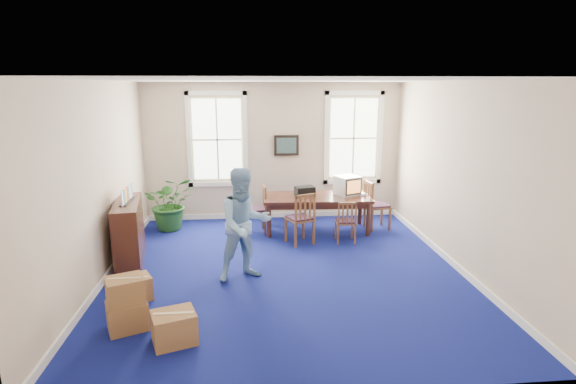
{
  "coord_description": "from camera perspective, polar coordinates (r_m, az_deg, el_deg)",
  "views": [
    {
      "loc": [
        -0.61,
        -7.23,
        3.13
      ],
      "look_at": [
        0.1,
        0.6,
        1.25
      ],
      "focal_mm": 28.0,
      "sensor_mm": 36.0,
      "label": 1
    }
  ],
  "objects": [
    {
      "name": "floor",
      "position": [
        7.9,
        -0.33,
        -9.89
      ],
      "size": [
        6.5,
        6.5,
        0.0
      ],
      "primitive_type": "plane",
      "color": "navy",
      "rests_on": "ground"
    },
    {
      "name": "ceiling",
      "position": [
        7.25,
        -0.37,
        14.01
      ],
      "size": [
        6.5,
        6.5,
        0.0
      ],
      "primitive_type": "plane",
      "rotation": [
        3.14,
        0.0,
        0.0
      ],
      "color": "white",
      "rests_on": "ground"
    },
    {
      "name": "wall_back",
      "position": [
        10.6,
        -1.85,
        5.14
      ],
      "size": [
        6.5,
        0.0,
        6.5
      ],
      "primitive_type": "plane",
      "rotation": [
        1.57,
        0.0,
        0.0
      ],
      "color": "#C4AF97",
      "rests_on": "ground"
    },
    {
      "name": "wall_front",
      "position": [
        4.3,
        3.36,
        -7.37
      ],
      "size": [
        6.5,
        0.0,
        6.5
      ],
      "primitive_type": "plane",
      "rotation": [
        -1.57,
        0.0,
        0.0
      ],
      "color": "#C4AF97",
      "rests_on": "ground"
    },
    {
      "name": "wall_left",
      "position": [
        7.76,
        -23.0,
        1.01
      ],
      "size": [
        0.0,
        6.5,
        6.5
      ],
      "primitive_type": "plane",
      "rotation": [
        1.57,
        0.0,
        1.57
      ],
      "color": "#C4AF97",
      "rests_on": "ground"
    },
    {
      "name": "wall_right",
      "position": [
        8.22,
        20.98,
        1.83
      ],
      "size": [
        0.0,
        6.5,
        6.5
      ],
      "primitive_type": "plane",
      "rotation": [
        1.57,
        0.0,
        -1.57
      ],
      "color": "#C4AF97",
      "rests_on": "ground"
    },
    {
      "name": "baseboard_back",
      "position": [
        10.9,
        -1.78,
        -2.91
      ],
      "size": [
        6.0,
        0.04,
        0.12
      ],
      "primitive_type": "cube",
      "color": "white",
      "rests_on": "ground"
    },
    {
      "name": "baseboard_left",
      "position": [
        8.2,
        -21.81,
        -9.56
      ],
      "size": [
        0.04,
        6.5,
        0.12
      ],
      "primitive_type": "cube",
      "color": "white",
      "rests_on": "ground"
    },
    {
      "name": "baseboard_right",
      "position": [
        8.63,
        19.94,
        -8.23
      ],
      "size": [
        0.04,
        6.5,
        0.12
      ],
      "primitive_type": "cube",
      "color": "white",
      "rests_on": "ground"
    },
    {
      "name": "window_left",
      "position": [
        10.55,
        -8.97,
        6.59
      ],
      "size": [
        1.4,
        0.12,
        2.2
      ],
      "primitive_type": null,
      "color": "white",
      "rests_on": "ground"
    },
    {
      "name": "window_right",
      "position": [
        10.82,
        8.31,
        6.78
      ],
      "size": [
        1.4,
        0.12,
        2.2
      ],
      "primitive_type": null,
      "color": "white",
      "rests_on": "ground"
    },
    {
      "name": "wall_picture",
      "position": [
        10.56,
        -0.2,
        5.94
      ],
      "size": [
        0.58,
        0.06,
        0.48
      ],
      "primitive_type": null,
      "color": "black",
      "rests_on": "ground"
    },
    {
      "name": "conference_table",
      "position": [
        9.86,
        3.66,
        -2.71
      ],
      "size": [
        2.34,
        1.14,
        0.78
      ],
      "primitive_type": null,
      "rotation": [
        0.0,
        0.0,
        -0.04
      ],
      "color": "#401F16",
      "rests_on": "ground"
    },
    {
      "name": "crt_tv",
      "position": [
        9.88,
        7.56,
        0.83
      ],
      "size": [
        0.63,
        0.65,
        0.42
      ],
      "primitive_type": null,
      "rotation": [
        0.0,
        0.0,
        0.43
      ],
      "color": "#B7B7BC",
      "rests_on": "conference_table"
    },
    {
      "name": "game_console",
      "position": [
        9.95,
        9.35,
        -0.25
      ],
      "size": [
        0.19,
        0.22,
        0.05
      ],
      "primitive_type": "cube",
      "rotation": [
        0.0,
        0.0,
        0.25
      ],
      "color": "white",
      "rests_on": "conference_table"
    },
    {
      "name": "equipment_bag",
      "position": [
        9.75,
        2.15,
        0.11
      ],
      "size": [
        0.46,
        0.35,
        0.2
      ],
      "primitive_type": "cube",
      "rotation": [
        0.0,
        0.0,
        0.22
      ],
      "color": "black",
      "rests_on": "conference_table"
    },
    {
      "name": "chair_near_left",
      "position": [
        9.01,
        1.49,
        -3.3
      ],
      "size": [
        0.63,
        0.63,
        1.07
      ],
      "primitive_type": null,
      "rotation": [
        0.0,
        0.0,
        3.53
      ],
      "color": "brown",
      "rests_on": "ground"
    },
    {
      "name": "chair_near_right",
      "position": [
        9.19,
        7.31,
        -3.67
      ],
      "size": [
        0.41,
        0.41,
        0.88
      ],
      "primitive_type": null,
      "rotation": [
        0.0,
        0.0,
        3.1
      ],
      "color": "brown",
      "rests_on": "ground"
    },
    {
      "name": "chair_end_left",
      "position": [
        9.71,
        -4.26,
        -2.19
      ],
      "size": [
        0.5,
        0.5,
        1.04
      ],
      "primitive_type": null,
      "rotation": [
        0.0,
        0.0,
        -1.49
      ],
      "color": "brown",
      "rests_on": "ground"
    },
    {
      "name": "chair_end_right",
      "position": [
        10.11,
        11.29,
        -1.65
      ],
      "size": [
        0.55,
        0.55,
        1.08
      ],
      "primitive_type": null,
      "rotation": [
        0.0,
        0.0,
        1.71
      ],
      "color": "brown",
      "rests_on": "ground"
    },
    {
      "name": "man",
      "position": [
        7.31,
        -5.51,
        -4.14
      ],
      "size": [
        1.09,
        0.97,
        1.86
      ],
      "primitive_type": "imported",
      "rotation": [
        0.0,
        0.0,
        0.35
      ],
      "color": "#7FADD3",
      "rests_on": "ground"
    },
    {
      "name": "credenza",
      "position": [
        8.52,
        -19.55,
        -4.78
      ],
      "size": [
        0.65,
        1.52,
        1.16
      ],
      "primitive_type": "cube",
      "rotation": [
        0.0,
        0.0,
        0.16
      ],
      "color": "#401F16",
      "rests_on": "ground"
    },
    {
      "name": "brochure_rack",
      "position": [
        8.32,
        -19.79,
        -0.06
      ],
      "size": [
        0.36,
        0.63,
        0.28
      ],
      "primitive_type": null,
      "rotation": [
        0.0,
        0.0,
        0.41
      ],
      "color": "#99999E",
      "rests_on": "credenza"
    },
    {
      "name": "potted_plant",
      "position": [
        10.22,
        -14.72,
        -1.37
      ],
      "size": [
        1.24,
        1.14,
        1.19
      ],
      "primitive_type": "imported",
      "rotation": [
        0.0,
        0.0,
        0.22
      ],
      "color": "#1B4718",
      "rests_on": "ground"
    },
    {
      "name": "cardboard_boxes",
      "position": [
        6.4,
        -17.97,
        -12.74
      ],
      "size": [
        1.73,
        1.73,
        0.75
      ],
      "primitive_type": null,
      "rotation": [
        0.0,
        0.0,
        0.41
      ],
      "color": "olive",
      "rests_on": "ground"
    }
  ]
}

